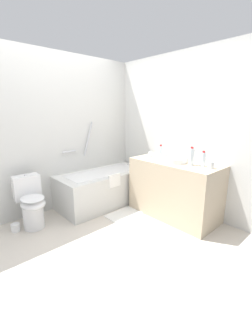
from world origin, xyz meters
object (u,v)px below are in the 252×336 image
Objects in this scene: drinking_glass_1 at (150,154)px; sink_faucet at (183,159)px; water_bottle_0 at (191,157)px; toilet_paper_roll at (16,228)px; water_bottle_1 at (203,159)px; sink_basin at (176,160)px; drinking_glass_0 at (211,165)px; bath_mat at (126,213)px; bathtub at (104,186)px; toilet at (31,203)px; drinking_glass_2 at (165,156)px; water_bottle_2 at (161,152)px.

sink_faucet is at bearing -69.49° from drinking_glass_1.
water_bottle_0 reaches higher than toilet_paper_roll.
drinking_glass_1 is 2.17m from toilet_paper_roll.
water_bottle_1 is at bearing -84.97° from drinking_glass_1.
water_bottle_1 is at bearing -62.50° from water_bottle_0.
sink_basin is at bearing -31.37° from toilet_paper_roll.
water_bottle_1 reaches higher than drinking_glass_0.
bath_mat is 1.55m from toilet_paper_roll.
sink_basin is 1.99× the size of sink_faucet.
water_bottle_0 is (0.47, -1.34, 0.66)m from bathtub.
drinking_glass_1 is at bearing 90.05° from sink_basin.
water_bottle_1 is 2.40× the size of drinking_glass_1.
drinking_glass_0 is 0.98m from drinking_glass_1.
toilet is 2.42m from drinking_glass_0.
drinking_glass_2 is at bearing 84.80° from water_bottle_0.
drinking_glass_1 is 0.26m from drinking_glass_2.
toilet is at bearing 152.26° from drinking_glass_2.
toilet is 1.38m from bath_mat.
water_bottle_1 reaches higher than sink_faucet.
sink_faucet is at bearing 0.00° from sink_basin.
water_bottle_1 is at bearing -88.26° from water_bottle_2.
drinking_glass_2 is at bearing -59.87° from bathtub.
water_bottle_1 is 2.17× the size of drinking_glass_2.
bath_mat is 5.72× the size of toilet_paper_roll.
drinking_glass_0 reaches higher than bath_mat.
drinking_glass_2 is at bearing -79.06° from drinking_glass_1.
water_bottle_1 is 0.60m from drinking_glass_2.
drinking_glass_0 is 2.67m from toilet_paper_roll.
drinking_glass_0 is 0.82× the size of toilet_paper_roll.
water_bottle_2 is at bearing -22.31° from bath_mat.
water_bottle_1 is 2.64m from toilet_paper_roll.
water_bottle_1 is 2.27× the size of drinking_glass_0.
drinking_glass_0 is (0.50, -1.60, 0.59)m from bathtub.
water_bottle_1 is (0.07, -0.13, -0.02)m from water_bottle_0.
water_bottle_0 reaches higher than sink_faucet.
bathtub is 1.17m from drinking_glass_2.
water_bottle_0 is at bearing -58.59° from bath_mat.
water_bottle_1 is 0.85m from drinking_glass_1.
bath_mat is (-0.51, 0.31, -0.88)m from drinking_glass_2.
water_bottle_2 reaches higher than toilet.
toilet_paper_roll is at bearing 143.74° from water_bottle_0.
sink_faucet is 0.51m from drinking_glass_1.
drinking_glass_0 is (-0.13, -0.50, 0.02)m from sink_faucet.
drinking_glass_2 reaches higher than toilet_paper_roll.
water_bottle_0 reaches higher than water_bottle_1.
sink_faucet is 1.68× the size of drinking_glass_0.
drinking_glass_0 reaches higher than sink_basin.
sink_basin is at bearing 95.08° from drinking_glass_0.
water_bottle_0 reaches higher than bath_mat.
drinking_glass_0 is at bearing -103.16° from water_bottle_1.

